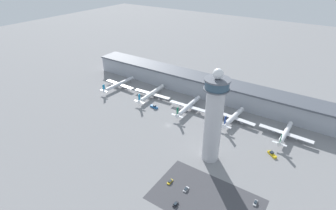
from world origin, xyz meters
The scene contains 16 objects.
ground_plane centered at (0.00, 0.00, 0.00)m, with size 1000.00×1000.00×0.00m, color gray.
terminal_building centered at (0.00, 70.00, 9.62)m, with size 275.95×25.00×19.05m.
control_tower centered at (47.71, -18.00, 33.85)m, with size 16.51×16.51×68.19m.
parking_lot_surface centered at (62.10, -53.48, 0.00)m, with size 64.00×40.00×0.01m, color #424247.
airplane_gate_alpha centered at (-86.88, 32.48, 4.25)m, with size 38.67×44.64×11.67m.
airplane_gate_bravo centered at (-43.14, 33.88, 4.12)m, with size 41.83×43.47×12.73m.
airplane_gate_charlie centered at (1.66, 31.56, 4.42)m, with size 40.50×42.72×13.12m.
airplane_gate_delta centered at (43.84, 36.60, 4.23)m, with size 38.95×36.41×13.59m.
airplane_gate_echo centered at (86.95, 36.41, 4.44)m, with size 41.84×35.46×12.50m.
service_truck_catering centered at (-28.30, 17.95, 1.10)m, with size 8.51×3.45×3.15m.
service_truck_fuel centered at (84.30, 9.36, 0.95)m, with size 7.66×6.87×2.73m.
service_truck_baggage centered at (30.59, 37.75, 0.93)m, with size 4.42×7.33×2.69m.
car_blue_compact centered at (48.70, -53.61, 0.52)m, with size 1.99×4.44×1.36m.
car_yellow_taxi centered at (49.32, -66.79, 0.60)m, with size 1.80×4.16×1.55m.
car_navy_sedan centered at (87.63, -39.97, 0.57)m, with size 1.91×4.55×1.46m.
car_silver_sedan centered at (37.00, -53.77, 0.53)m, with size 1.85×4.81×1.37m.
Camera 1 is at (103.32, -155.95, 125.30)m, focal length 28.00 mm.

